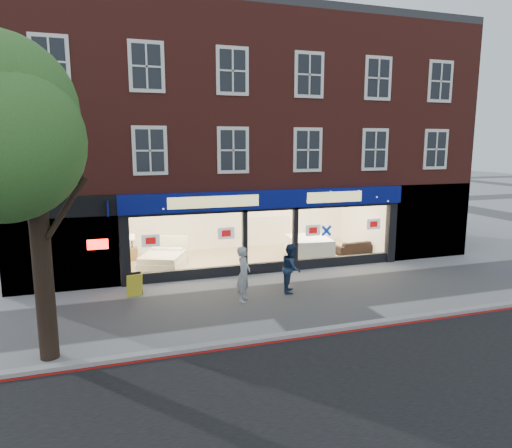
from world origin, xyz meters
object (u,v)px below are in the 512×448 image
pedestrian_grey (244,274)px  pedestrian_blue (291,268)px  a_board (134,285)px  display_bed (163,259)px  mattress_stack (309,247)px  sofa (353,247)px

pedestrian_grey → pedestrian_blue: size_ratio=1.07×
a_board → display_bed: bearing=57.5°
a_board → pedestrian_blue: 5.30m
a_board → pedestrian_blue: size_ratio=0.48×
mattress_stack → pedestrian_blue: size_ratio=1.36×
display_bed → sofa: display_bed is taller
pedestrian_grey → pedestrian_blue: 1.86m
mattress_stack → a_board: mattress_stack is taller
mattress_stack → pedestrian_blue: 4.86m
mattress_stack → sofa: (2.19, -0.14, -0.15)m
mattress_stack → pedestrian_grey: pedestrian_grey is taller
a_board → pedestrian_blue: pedestrian_blue is taller
display_bed → pedestrian_blue: bearing=-24.0°
mattress_stack → sofa: size_ratio=1.23×
pedestrian_grey → mattress_stack: bearing=-13.5°
a_board → pedestrian_grey: pedestrian_grey is taller
pedestrian_grey → display_bed: bearing=53.7°
a_board → pedestrian_grey: 3.72m
display_bed → pedestrian_blue: 5.78m
sofa → pedestrian_grey: (-6.56, -4.38, 0.53)m
mattress_stack → sofa: 2.20m
a_board → pedestrian_blue: (5.16, -1.17, 0.44)m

